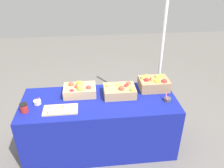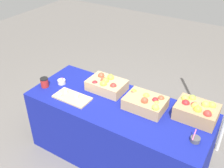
{
  "view_description": "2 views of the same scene",
  "coord_description": "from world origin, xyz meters",
  "px_view_note": "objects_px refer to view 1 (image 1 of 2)",
  "views": [
    {
      "loc": [
        -0.1,
        -2.34,
        2.28
      ],
      "look_at": [
        0.16,
        -0.01,
        0.96
      ],
      "focal_mm": 36.69,
      "sensor_mm": 36.0,
      "label": 1
    },
    {
      "loc": [
        1.08,
        -1.85,
        2.35
      ],
      "look_at": [
        -0.06,
        -0.01,
        0.96
      ],
      "focal_mm": 42.47,
      "sensor_mm": 36.0,
      "label": 2
    }
  ],
  "objects_px": {
    "apple_crate_right": "(80,90)",
    "sample_bowl_mid": "(167,99)",
    "sample_bowl_near": "(37,102)",
    "cutting_board_front": "(60,110)",
    "apple_crate_middle": "(120,90)",
    "tent_pole": "(162,48)",
    "coffee_cup": "(24,108)",
    "apple_crate_left": "(154,83)"
  },
  "relations": [
    {
      "from": "apple_crate_left",
      "to": "tent_pole",
      "type": "relative_size",
      "value": 0.17
    },
    {
      "from": "apple_crate_right",
      "to": "sample_bowl_near",
      "type": "bearing_deg",
      "value": -161.78
    },
    {
      "from": "apple_crate_left",
      "to": "sample_bowl_mid",
      "type": "distance_m",
      "value": 0.33
    },
    {
      "from": "apple_crate_left",
      "to": "apple_crate_middle",
      "type": "relative_size",
      "value": 0.96
    },
    {
      "from": "sample_bowl_near",
      "to": "coffee_cup",
      "type": "height_order",
      "value": "coffee_cup"
    },
    {
      "from": "tent_pole",
      "to": "apple_crate_left",
      "type": "bearing_deg",
      "value": -115.22
    },
    {
      "from": "sample_bowl_mid",
      "to": "tent_pole",
      "type": "height_order",
      "value": "tent_pole"
    },
    {
      "from": "coffee_cup",
      "to": "sample_bowl_mid",
      "type": "bearing_deg",
      "value": 1.4
    },
    {
      "from": "sample_bowl_mid",
      "to": "apple_crate_right",
      "type": "bearing_deg",
      "value": 165.83
    },
    {
      "from": "coffee_cup",
      "to": "tent_pole",
      "type": "distance_m",
      "value": 2.02
    },
    {
      "from": "cutting_board_front",
      "to": "sample_bowl_near",
      "type": "xyz_separation_m",
      "value": [
        -0.28,
        0.16,
        0.01
      ]
    },
    {
      "from": "cutting_board_front",
      "to": "tent_pole",
      "type": "relative_size",
      "value": 0.18
    },
    {
      "from": "tent_pole",
      "to": "apple_crate_right",
      "type": "bearing_deg",
      "value": -155.9
    },
    {
      "from": "apple_crate_right",
      "to": "apple_crate_middle",
      "type": "bearing_deg",
      "value": -8.11
    },
    {
      "from": "apple_crate_middle",
      "to": "coffee_cup",
      "type": "bearing_deg",
      "value": -168.04
    },
    {
      "from": "apple_crate_left",
      "to": "cutting_board_front",
      "type": "height_order",
      "value": "apple_crate_left"
    },
    {
      "from": "apple_crate_left",
      "to": "apple_crate_middle",
      "type": "height_order",
      "value": "apple_crate_left"
    },
    {
      "from": "apple_crate_left",
      "to": "tent_pole",
      "type": "distance_m",
      "value": 0.62
    },
    {
      "from": "tent_pole",
      "to": "apple_crate_middle",
      "type": "bearing_deg",
      "value": -138.95
    },
    {
      "from": "apple_crate_right",
      "to": "cutting_board_front",
      "type": "distance_m",
      "value": 0.4
    },
    {
      "from": "tent_pole",
      "to": "cutting_board_front",
      "type": "bearing_deg",
      "value": -148.69
    },
    {
      "from": "apple_crate_left",
      "to": "cutting_board_front",
      "type": "xyz_separation_m",
      "value": [
        -1.18,
        -0.37,
        -0.07
      ]
    },
    {
      "from": "tent_pole",
      "to": "sample_bowl_mid",
      "type": "bearing_deg",
      "value": -100.01
    },
    {
      "from": "sample_bowl_mid",
      "to": "coffee_cup",
      "type": "xyz_separation_m",
      "value": [
        -1.67,
        -0.04,
        0.03
      ]
    },
    {
      "from": "apple_crate_middle",
      "to": "sample_bowl_mid",
      "type": "distance_m",
      "value": 0.59
    },
    {
      "from": "coffee_cup",
      "to": "sample_bowl_near",
      "type": "bearing_deg",
      "value": 50.73
    },
    {
      "from": "apple_crate_left",
      "to": "sample_bowl_near",
      "type": "relative_size",
      "value": 3.65
    },
    {
      "from": "sample_bowl_near",
      "to": "tent_pole",
      "type": "bearing_deg",
      "value": 22.42
    },
    {
      "from": "apple_crate_left",
      "to": "sample_bowl_mid",
      "type": "height_order",
      "value": "apple_crate_left"
    },
    {
      "from": "cutting_board_front",
      "to": "sample_bowl_near",
      "type": "distance_m",
      "value": 0.32
    },
    {
      "from": "sample_bowl_near",
      "to": "cutting_board_front",
      "type": "bearing_deg",
      "value": -30.36
    },
    {
      "from": "apple_crate_middle",
      "to": "apple_crate_right",
      "type": "bearing_deg",
      "value": 171.89
    },
    {
      "from": "sample_bowl_mid",
      "to": "apple_crate_left",
      "type": "bearing_deg",
      "value": 106.61
    },
    {
      "from": "tent_pole",
      "to": "coffee_cup",
      "type": "bearing_deg",
      "value": -155.04
    },
    {
      "from": "apple_crate_right",
      "to": "sample_bowl_mid",
      "type": "distance_m",
      "value": 1.09
    },
    {
      "from": "apple_crate_right",
      "to": "tent_pole",
      "type": "relative_size",
      "value": 0.18
    },
    {
      "from": "sample_bowl_near",
      "to": "apple_crate_right",
      "type": "bearing_deg",
      "value": 18.22
    },
    {
      "from": "sample_bowl_near",
      "to": "apple_crate_left",
      "type": "bearing_deg",
      "value": 7.94
    },
    {
      "from": "sample_bowl_near",
      "to": "sample_bowl_mid",
      "type": "distance_m",
      "value": 1.56
    },
    {
      "from": "apple_crate_left",
      "to": "tent_pole",
      "type": "height_order",
      "value": "tent_pole"
    },
    {
      "from": "sample_bowl_mid",
      "to": "apple_crate_middle",
      "type": "bearing_deg",
      "value": 160.63
    },
    {
      "from": "coffee_cup",
      "to": "tent_pole",
      "type": "bearing_deg",
      "value": 24.96
    }
  ]
}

